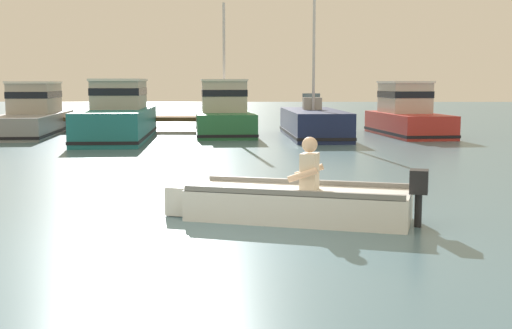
% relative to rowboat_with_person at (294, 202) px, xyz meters
% --- Properties ---
extents(ground_plane, '(120.00, 120.00, 0.00)m').
position_rel_rowboat_with_person_xyz_m(ground_plane, '(-1.21, -1.48, -0.25)').
color(ground_plane, slate).
extents(wooden_dock, '(15.00, 1.57, 1.13)m').
position_rel_rowboat_with_person_xyz_m(wooden_dock, '(-9.21, 17.30, 0.27)').
color(wooden_dock, brown).
rests_on(wooden_dock, ground).
extents(rowboat_with_person, '(3.69, 1.88, 1.19)m').
position_rel_rowboat_with_person_xyz_m(rowboat_with_person, '(0.00, 0.00, 0.00)').
color(rowboat_with_person, white).
rests_on(rowboat_with_person, ground).
extents(moored_boat_grey, '(2.71, 6.96, 1.98)m').
position_rel_rowboat_with_person_xyz_m(moored_boat_grey, '(-9.16, 15.71, 0.48)').
color(moored_boat_grey, gray).
rests_on(moored_boat_grey, ground).
extents(moored_boat_teal, '(2.66, 6.95, 2.07)m').
position_rel_rowboat_with_person_xyz_m(moored_boat_teal, '(-5.47, 13.52, 0.53)').
color(moored_boat_teal, '#1E727A').
rests_on(moored_boat_teal, ground).
extents(moored_boat_green, '(2.57, 4.66, 4.81)m').
position_rel_rowboat_with_person_xyz_m(moored_boat_green, '(-1.96, 15.38, 0.51)').
color(moored_boat_green, '#287042').
rests_on(moored_boat_green, ground).
extents(moored_boat_navy, '(2.30, 6.09, 4.90)m').
position_rel_rowboat_with_person_xyz_m(moored_boat_navy, '(1.27, 14.52, 0.22)').
color(moored_boat_navy, '#19234C').
rests_on(moored_boat_navy, ground).
extents(moored_boat_red, '(2.55, 5.22, 1.99)m').
position_rel_rowboat_with_person_xyz_m(moored_boat_red, '(4.77, 15.48, 0.48)').
color(moored_boat_red, '#B72D28').
rests_on(moored_boat_red, ground).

